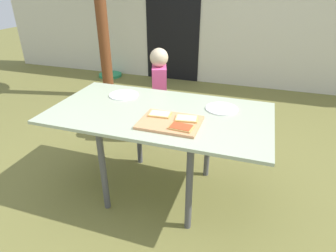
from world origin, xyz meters
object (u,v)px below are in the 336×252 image
object	(u,v)px
pizza_slice_far_right	(186,119)
plate_white_left	(124,95)
pizza_slice_near_right	(181,127)
dining_table	(159,120)
cutting_board	(170,122)
child_left	(160,89)
pizza_slice_far_left	(160,114)
plate_white_right	(222,109)
garden_hose_coil	(110,75)

from	to	relation	value
pizza_slice_far_right	plate_white_left	size ratio (longest dim) A/B	0.67
pizza_slice_near_right	pizza_slice_far_right	bearing A→B (deg)	89.57
dining_table	cutting_board	distance (m)	0.22
child_left	pizza_slice_near_right	bearing A→B (deg)	-63.38
pizza_slice_near_right	pizza_slice_far_left	world-z (taller)	same
plate_white_left	plate_white_right	distance (m)	0.81
dining_table	cutting_board	size ratio (longest dim) A/B	3.98
dining_table	cutting_board	world-z (taller)	cutting_board
dining_table	pizza_slice_far_left	world-z (taller)	pizza_slice_far_left
dining_table	plate_white_left	bearing A→B (deg)	151.69
pizza_slice_far_right	garden_hose_coil	bearing A→B (deg)	127.82
pizza_slice_far_right	cutting_board	bearing A→B (deg)	-149.00
plate_white_right	garden_hose_coil	bearing A→B (deg)	133.36
plate_white_left	child_left	distance (m)	0.63
plate_white_right	garden_hose_coil	distance (m)	3.46
dining_table	pizza_slice_far_left	xyz separation A→B (m)	(0.04, -0.09, 0.10)
cutting_board	garden_hose_coil	xyz separation A→B (m)	(-2.04, 2.81, -0.71)
pizza_slice_near_right	pizza_slice_far_right	distance (m)	0.13
pizza_slice_far_left	child_left	xyz separation A→B (m)	(-0.33, 0.90, -0.17)
cutting_board	plate_white_right	bearing A→B (deg)	49.88
cutting_board	garden_hose_coil	distance (m)	3.54
pizza_slice_far_right	plate_white_right	world-z (taller)	pizza_slice_far_right
pizza_slice_near_right	child_left	world-z (taller)	child_left
pizza_slice_far_right	plate_white_right	xyz separation A→B (m)	(0.19, 0.29, -0.02)
pizza_slice_far_left	child_left	size ratio (longest dim) A/B	0.16
garden_hose_coil	dining_table	bearing A→B (deg)	-54.28
pizza_slice_far_right	child_left	world-z (taller)	child_left
cutting_board	plate_white_right	size ratio (longest dim) A/B	1.67
cutting_board	pizza_slice_far_left	distance (m)	0.12
plate_white_left	child_left	size ratio (longest dim) A/B	0.24
pizza_slice_far_left	cutting_board	bearing A→B (deg)	-35.67
plate_white_right	child_left	xyz separation A→B (m)	(-0.71, 0.63, -0.15)
dining_table	plate_white_right	distance (m)	0.47
dining_table	child_left	size ratio (longest dim) A/B	1.61
dining_table	plate_white_left	distance (m)	0.44
child_left	plate_white_right	bearing A→B (deg)	-41.21
pizza_slice_far_left	garden_hose_coil	xyz separation A→B (m)	(-1.94, 2.74, -0.72)
plate_white_left	child_left	bearing A→B (deg)	81.06
pizza_slice_far_right	pizza_slice_near_right	bearing A→B (deg)	-90.43
plate_white_right	pizza_slice_far_left	bearing A→B (deg)	-144.62
dining_table	pizza_slice_near_right	size ratio (longest dim) A/B	10.26
cutting_board	pizza_slice_far_right	xyz separation A→B (m)	(0.10, 0.06, 0.02)
plate_white_right	plate_white_left	bearing A→B (deg)	178.22
plate_white_right	child_left	distance (m)	0.96
pizza_slice_far_left	plate_white_right	size ratio (longest dim) A/B	0.65
pizza_slice_far_left	plate_white_left	xyz separation A→B (m)	(-0.42, 0.30, -0.02)
plate_white_left	cutting_board	bearing A→B (deg)	-35.40
child_left	garden_hose_coil	size ratio (longest dim) A/B	2.45
cutting_board	pizza_slice_near_right	distance (m)	0.12
plate_white_right	garden_hose_coil	size ratio (longest dim) A/B	0.59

